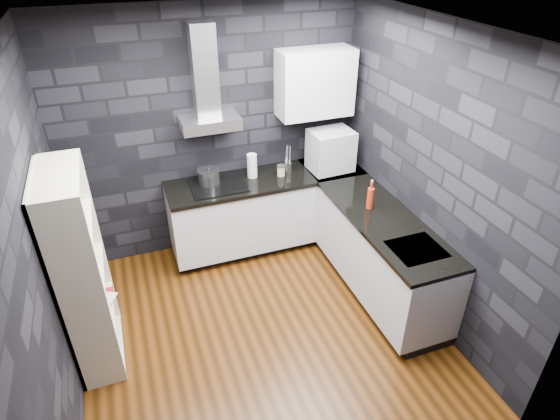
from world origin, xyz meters
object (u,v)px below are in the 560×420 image
utensil_crock (288,167)px  fruit_bowl (81,274)px  pot (209,177)px  glass_vase (252,166)px  appliance_garage (331,151)px  bookshelf (82,273)px  storage_jar (281,171)px  red_bottle (370,198)px

utensil_crock → fruit_bowl: 2.48m
pot → glass_vase: (0.48, -0.01, 0.05)m
appliance_garage → fruit_bowl: (-2.66, -1.06, -0.19)m
appliance_garage → glass_vase: bearing=169.6°
bookshelf → fruit_bowl: bearing=-77.4°
storage_jar → appliance_garage: size_ratio=0.23×
appliance_garage → fruit_bowl: bearing=-161.2°
storage_jar → bookshelf: size_ratio=0.06×
pot → red_bottle: bearing=-37.0°
red_bottle → fruit_bowl: size_ratio=0.95×
bookshelf → appliance_garage: bearing=33.3°
utensil_crock → glass_vase: bearing=177.5°
fruit_bowl → red_bottle: bearing=3.2°
utensil_crock → appliance_garage: bearing=-12.0°
pot → storage_jar: (0.79, -0.09, -0.03)m
glass_vase → appliance_garage: 0.90m
red_bottle → fruit_bowl: bearing=-176.8°
utensil_crock → appliance_garage: 0.51m
pot → utensil_crock: (0.89, -0.02, -0.02)m
pot → bookshelf: (-1.30, -1.13, -0.08)m
storage_jar → appliance_garage: (0.58, -0.04, 0.17)m
glass_vase → red_bottle: (0.89, -1.02, -0.03)m
storage_jar → fruit_bowl: (-2.09, -1.09, -0.02)m
storage_jar → red_bottle: bearing=-58.4°
appliance_garage → red_bottle: 0.91m
bookshelf → red_bottle: bearing=14.8°
pot → bookshelf: bearing=-138.9°
glass_vase → bookshelf: (-1.78, -1.12, -0.13)m
glass_vase → fruit_bowl: size_ratio=1.18×
storage_jar → glass_vase: bearing=165.4°
glass_vase → storage_jar: (0.31, -0.08, -0.08)m
storage_jar → utensil_crock: utensil_crock is taller
pot → appliance_garage: appliance_garage is taller
glass_vase → utensil_crock: bearing=-2.5°
fruit_bowl → bookshelf: bearing=90.0°
utensil_crock → fruit_bowl: (-2.19, -1.16, -0.02)m
glass_vase → fruit_bowl: glass_vase is taller
appliance_garage → bookshelf: bookshelf is taller
pot → utensil_crock: pot is taller
red_bottle → appliance_garage: bearing=90.3°
storage_jar → appliance_garage: 0.60m
glass_vase → storage_jar: size_ratio=2.50×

